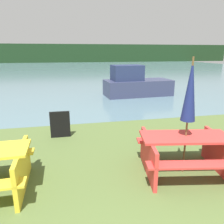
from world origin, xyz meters
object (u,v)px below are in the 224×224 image
at_px(picnic_table_red, 184,150).
at_px(signboard, 60,124).
at_px(boat, 135,84).
at_px(umbrella_navy, 190,91).

xyz_separation_m(picnic_table_red, signboard, (-2.45, 2.44, -0.10)).
bearing_deg(boat, signboard, -130.04).
height_order(boat, signboard, boat).
height_order(umbrella_navy, signboard, umbrella_navy).
relative_size(umbrella_navy, signboard, 3.04).
height_order(umbrella_navy, boat, umbrella_navy).
relative_size(picnic_table_red, umbrella_navy, 0.85).
bearing_deg(umbrella_navy, boat, 79.08).
bearing_deg(boat, picnic_table_red, -104.81).
relative_size(picnic_table_red, signboard, 2.58).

